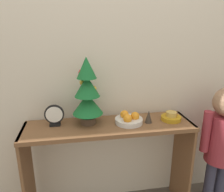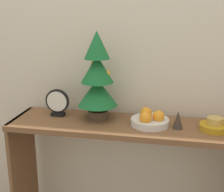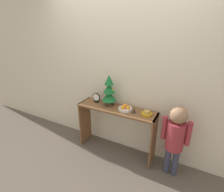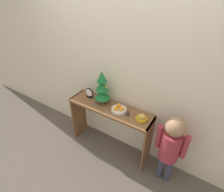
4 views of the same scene
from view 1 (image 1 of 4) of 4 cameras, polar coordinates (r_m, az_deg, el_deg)
name	(u,v)px [view 1 (image 1 of 4)]	position (r m, az deg, el deg)	size (l,w,h in m)	color
back_wall	(104,57)	(1.68, -1.98, 10.04)	(7.00, 0.05, 2.50)	beige
console_table	(109,147)	(1.69, -0.73, -13.08)	(1.23, 0.34, 0.79)	brown
mini_tree	(87,92)	(1.55, -6.51, 1.01)	(0.22, 0.22, 0.49)	#4C3828
fruit_bowl	(129,119)	(1.62, 4.43, -6.05)	(0.20, 0.20, 0.09)	silver
singing_bowl	(171,117)	(1.72, 15.18, -5.35)	(0.15, 0.15, 0.07)	#B78419
desk_clock	(54,116)	(1.61, -14.82, -4.98)	(0.14, 0.04, 0.16)	black
figurine	(149,117)	(1.64, 9.54, -5.35)	(0.05, 0.05, 0.09)	#382D23
child_figure	(223,135)	(1.95, 26.98, -9.14)	(0.37, 0.23, 1.05)	#38384C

